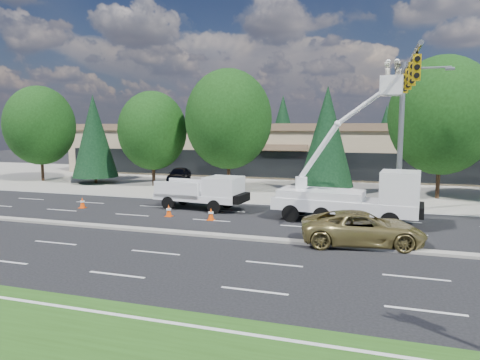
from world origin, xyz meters
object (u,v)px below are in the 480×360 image
(utility_pickup, at_px, (205,196))
(minivan, at_px, (363,228))
(signal_mast, at_px, (405,111))
(bucket_truck, at_px, (357,190))

(utility_pickup, xyz_separation_m, minivan, (9.70, -5.56, -0.14))
(signal_mast, distance_m, bucket_truck, 5.29)
(signal_mast, xyz_separation_m, bucket_truck, (-2.32, -2.11, -4.26))
(minivan, bearing_deg, bucket_truck, -4.14)
(signal_mast, bearing_deg, utility_pickup, -175.62)
(minivan, bearing_deg, utility_pickup, 50.69)
(utility_pickup, xyz_separation_m, bucket_truck, (9.29, -1.22, 0.92))
(minivan, bearing_deg, signal_mast, -26.07)
(signal_mast, relative_size, minivan, 1.91)
(utility_pickup, relative_size, bucket_truck, 0.67)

